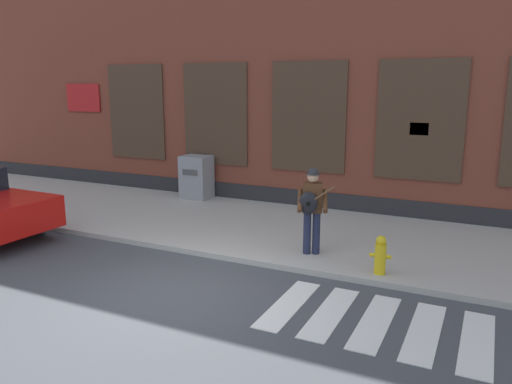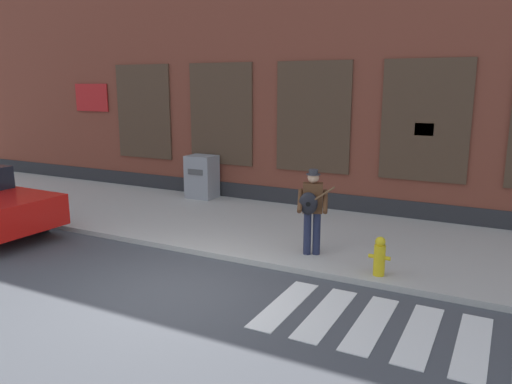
{
  "view_description": "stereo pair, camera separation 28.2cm",
  "coord_description": "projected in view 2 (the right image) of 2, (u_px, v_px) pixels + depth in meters",
  "views": [
    {
      "loc": [
        4.53,
        -6.37,
        3.4
      ],
      "look_at": [
        0.49,
        2.03,
        1.38
      ],
      "focal_mm": 35.0,
      "sensor_mm": 36.0,
      "label": 1
    },
    {
      "loc": [
        4.78,
        -6.25,
        3.4
      ],
      "look_at": [
        0.49,
        2.03,
        1.38
      ],
      "focal_mm": 35.0,
      "sensor_mm": 36.0,
      "label": 2
    }
  ],
  "objects": [
    {
      "name": "ground_plane",
      "position": [
        174.0,
        293.0,
        8.29
      ],
      "size": [
        160.0,
        160.0,
        0.0
      ],
      "primitive_type": "plane",
      "color": "#424449"
    },
    {
      "name": "sidewalk",
      "position": [
        276.0,
        229.0,
        11.74
      ],
      "size": [
        28.0,
        4.53,
        0.11
      ],
      "color": "#ADAAA3",
      "rests_on": "ground"
    },
    {
      "name": "building_backdrop",
      "position": [
        340.0,
        43.0,
        14.48
      ],
      "size": [
        28.0,
        4.06,
        9.14
      ],
      "color": "brown",
      "rests_on": "ground"
    },
    {
      "name": "crosswalk",
      "position": [
        446.0,
        340.0,
        6.76
      ],
      "size": [
        5.2,
        1.9,
        0.01
      ],
      "color": "silver",
      "rests_on": "ground"
    },
    {
      "name": "busker",
      "position": [
        312.0,
        207.0,
        9.62
      ],
      "size": [
        0.79,
        0.67,
        1.7
      ],
      "color": "#1E233D",
      "rests_on": "sidewalk"
    },
    {
      "name": "utility_box",
      "position": [
        202.0,
        177.0,
        14.64
      ],
      "size": [
        0.83,
        0.69,
        1.25
      ],
      "color": "gray",
      "rests_on": "sidewalk"
    },
    {
      "name": "fire_hydrant",
      "position": [
        380.0,
        256.0,
        8.69
      ],
      "size": [
        0.38,
        0.2,
        0.7
      ],
      "color": "gold",
      "rests_on": "sidewalk"
    }
  ]
}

